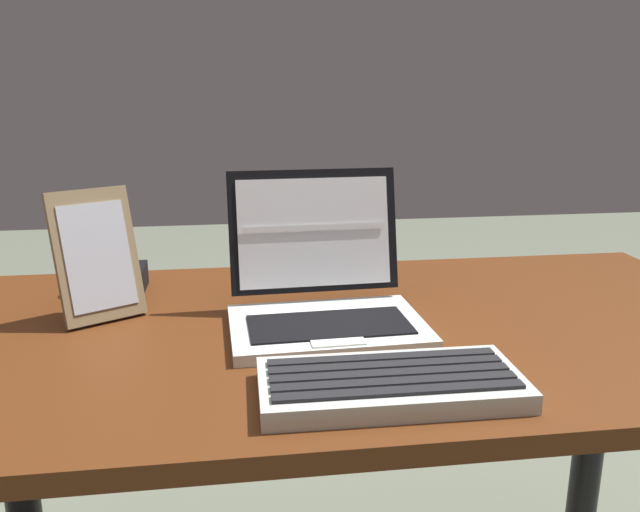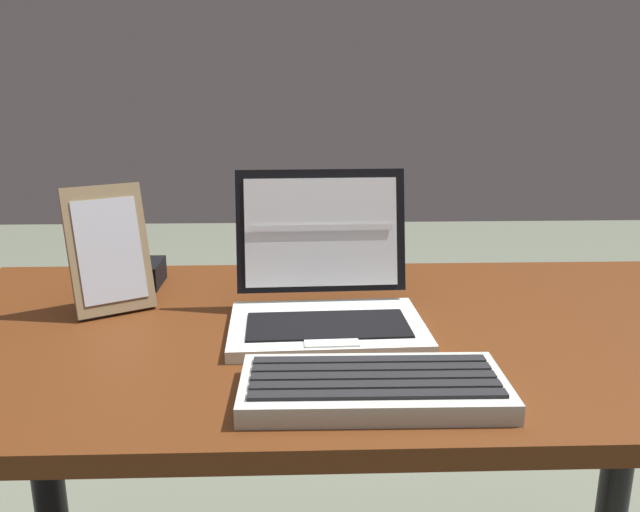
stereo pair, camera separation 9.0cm
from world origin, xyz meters
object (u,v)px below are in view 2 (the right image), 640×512
at_px(laptop_front, 325,296).
at_px(photo_frame, 109,250).
at_px(figurine, 132,230).
at_px(figurine_stand, 136,274).
at_px(external_keyboard, 373,387).

relative_size(laptop_front, photo_frame, 1.44).
xyz_separation_m(photo_frame, figurine, (0.00, 0.13, 0.00)).
bearing_deg(figurine_stand, external_keyboard, -49.06).
bearing_deg(laptop_front, photo_frame, 167.91).
bearing_deg(external_keyboard, figurine_stand, 130.94).
distance_m(laptop_front, external_keyboard, 0.24).
xyz_separation_m(photo_frame, figurine_stand, (0.00, 0.13, -0.08)).
distance_m(external_keyboard, photo_frame, 0.49).
bearing_deg(external_keyboard, figurine, 130.94).
height_order(external_keyboard, photo_frame, photo_frame).
height_order(external_keyboard, figurine_stand, figurine_stand).
height_order(laptop_front, external_keyboard, laptop_front).
bearing_deg(laptop_front, figurine_stand, 148.52).
bearing_deg(figurine, photo_frame, -91.53).
relative_size(external_keyboard, photo_frame, 1.55).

